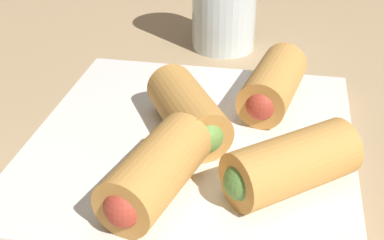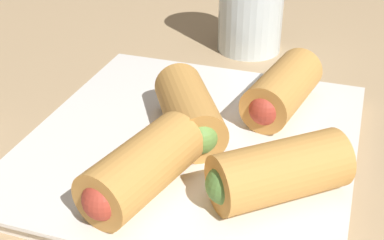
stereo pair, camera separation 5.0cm
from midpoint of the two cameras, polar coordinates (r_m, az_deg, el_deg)
The scene contains 6 objects.
table_surface at distance 42.29cm, azimuth 5.64°, elevation -7.79°, with size 180.00×140.00×2.00cm.
serving_plate at distance 44.38cm, azimuth 3.23°, elevation -2.82°, with size 27.74×26.20×1.50cm.
roll_front_left at distance 47.67cm, azimuth 12.47°, elevation 2.96°, with size 10.39×5.91×4.24cm.
roll_front_right at distance 43.24cm, azimuth 3.10°, elevation 0.66°, with size 10.26×8.44×4.24cm.
roll_back_left at distance 37.22cm, azimuth 12.59°, elevation -5.63°, with size 9.32×9.92×4.24cm.
roll_back_right at distance 36.50cm, azimuth -1.87°, elevation -5.59°, with size 10.41×6.45×4.24cm.
Camera 2 is at (-31.97, -8.90, 27.16)cm, focal length 50.00 mm.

